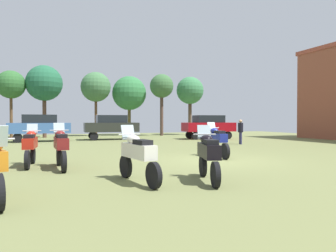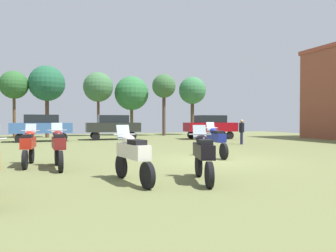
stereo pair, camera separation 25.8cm
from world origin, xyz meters
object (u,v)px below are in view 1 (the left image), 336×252
Objects in this scene: motorcycle_1 at (138,154)px; car_1 at (209,125)px; car_4 at (111,125)px; tree_4 at (11,85)px; tree_8 at (96,87)px; motorcycle_2 at (217,140)px; motorcycle_4 at (208,154)px; tree_3 at (44,84)px; tree_9 at (129,93)px; car_2 at (39,126)px; tree_1 at (190,91)px; person_1 at (241,130)px; motorcycle_3 at (61,146)px; tree_2 at (162,87)px; motorcycle_8 at (30,146)px.

car_1 is (10.58, 15.67, 0.45)m from motorcycle_1.
motorcycle_1 is at bearing 173.37° from car_4.
tree_4 is (-15.74, 7.07, 3.50)m from car_1.
motorcycle_2 is at bearing -83.33° from tree_8.
tree_3 reaches higher than motorcycle_4.
motorcycle_4 is at bearing -99.38° from tree_9.
motorcycle_4 is 0.34× the size of tree_9.
motorcycle_2 is 0.35× the size of tree_3.
motorcycle_2 is at bearing -154.69° from car_2.
car_2 is 0.70× the size of tree_1.
person_1 is 14.14m from tree_1.
tree_4 is (-6.91, 23.25, 3.96)m from motorcycle_4.
tree_8 is (5.09, 6.65, 3.71)m from car_2.
car_2 is (-1.01, 14.15, 0.43)m from motorcycle_3.
car_4 is (5.45, 0.45, 0.00)m from car_2.
tree_8 reaches higher than tree_4.
tree_2 is 1.07× the size of tree_4.
car_4 is 8.04m from tree_9.
motorcycle_1 is 0.51× the size of car_2.
motorcycle_4 is 24.38m from tree_2.
tree_8 reaches higher than motorcycle_2.
car_2 is at bearing -155.91° from tree_2.
car_4 is at bearing 80.06° from car_1.
car_2 is 6.68m from tree_3.
car_4 is (2.70, 17.72, 0.45)m from motorcycle_1.
tree_1 is (2.60, 13.36, 3.83)m from person_1.
car_1 reaches higher than person_1.
tree_9 is (5.86, 24.36, 3.69)m from motorcycle_1.
tree_2 reaches higher than tree_4.
tree_1 reaches higher than car_4.
car_2 reaches higher than motorcycle_1.
motorcycle_1 is at bearing -52.09° from motorcycle_8.
person_1 is at bearing -125.04° from car_2.
tree_1 is at bearing -10.97° from tree_9.
tree_3 is at bearing 116.54° from motorcycle_4.
tree_1 reaches higher than motorcycle_4.
person_1 reaches higher than motorcycle_8.
car_4 is (0.95, 18.22, 0.45)m from motorcycle_4.
motorcycle_3 is 17.60m from car_1.
motorcycle_8 is 13.70m from person_1.
tree_2 is 1.02× the size of tree_9.
tree_3 is at bearing 86.45° from motorcycle_1.
motorcycle_1 is 1.83m from motorcycle_4.
motorcycle_8 is at bearing -128.27° from tree_1.
tree_8 is at bearing 8.88° from tree_4.
tree_2 is at bearing 58.91° from motorcycle_1.
tree_8 is (4.78, 1.14, -0.04)m from tree_3.
car_1 and car_4 have the same top height.
tree_2 is (7.04, 22.94, 4.30)m from motorcycle_4.
tree_1 is at bearing 51.56° from motorcycle_3.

